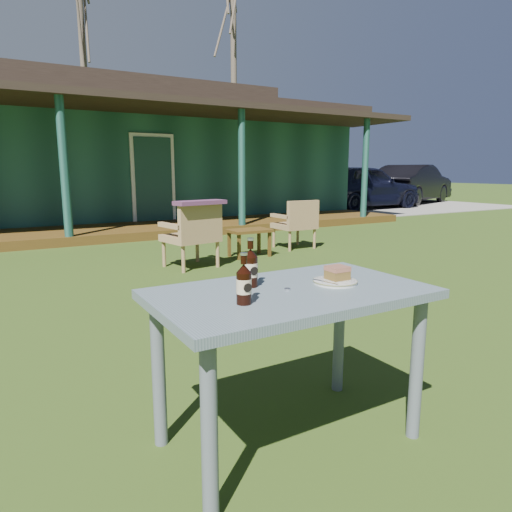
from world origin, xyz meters
TOP-DOWN VIEW (x-y plane):
  - ground at (0.00, 0.00)m, footprint 80.00×80.00m
  - pavilion at (-0.00, 9.39)m, footprint 15.80×8.30m
  - gravel_strip at (10.50, 8.50)m, footprint 9.00×6.00m
  - tree_mid at (3.00, 18.50)m, footprint 0.28×0.28m
  - tree_right at (9.50, 17.00)m, footprint 0.28×0.28m
  - car_near at (9.37, 7.91)m, footprint 4.32×1.95m
  - car_far at (12.79, 8.83)m, footprint 4.63×2.89m
  - cafe_table at (0.00, -1.60)m, footprint 1.20×0.70m
  - plate at (0.24, -1.61)m, footprint 0.20×0.20m
  - cake_slice at (0.26, -1.60)m, footprint 0.09×0.09m
  - fork at (0.17, -1.62)m, footprint 0.04×0.14m
  - cola_bottle_near at (-0.13, -1.47)m, footprint 0.07×0.07m
  - cola_bottle_far at (-0.28, -1.69)m, footprint 0.06×0.06m
  - bottle_cap at (-0.02, -1.60)m, footprint 0.03×0.03m
  - armchair_left at (1.11, 2.16)m, footprint 0.70×0.67m
  - armchair_right at (3.10, 2.71)m, footprint 0.58×0.55m
  - floral_throw at (1.14, 1.99)m, footprint 0.69×0.34m
  - side_table at (2.10, 2.48)m, footprint 0.60×0.40m

SIDE VIEW (x-z plane):
  - ground at x=0.00m, z-range 0.00..0.00m
  - gravel_strip at x=10.50m, z-range 0.00..0.02m
  - side_table at x=2.10m, z-range 0.14..0.54m
  - armchair_right at x=3.10m, z-range 0.05..0.82m
  - armchair_left at x=1.11m, z-range 0.05..0.87m
  - cafe_table at x=0.00m, z-range 0.26..0.98m
  - car_near at x=9.37m, z-range 0.00..1.44m
  - car_far at x=12.79m, z-range 0.00..1.44m
  - bottle_cap at x=-0.02m, z-range 0.72..0.73m
  - plate at x=0.24m, z-range 0.72..0.74m
  - fork at x=0.17m, z-range 0.73..0.74m
  - cake_slice at x=0.26m, z-range 0.73..0.80m
  - cola_bottle_far at x=-0.28m, z-range 0.70..0.90m
  - cola_bottle_near at x=-0.13m, z-range 0.70..0.92m
  - floral_throw at x=1.14m, z-range 0.82..0.87m
  - pavilion at x=0.00m, z-range -0.12..3.33m
  - tree_mid at x=3.00m, z-range 0.00..9.50m
  - tree_right at x=9.50m, z-range 0.00..11.00m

